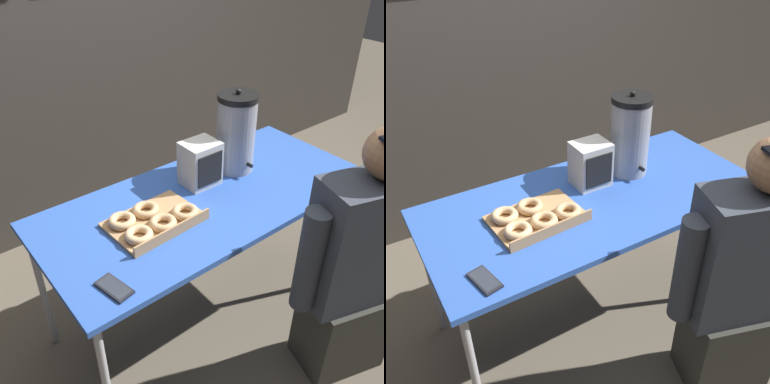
{
  "view_description": "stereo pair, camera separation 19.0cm",
  "coord_description": "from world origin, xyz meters",
  "views": [
    {
      "loc": [
        -1.07,
        -1.25,
        1.87
      ],
      "look_at": [
        -0.09,
        0.0,
        0.82
      ],
      "focal_mm": 40.0,
      "sensor_mm": 36.0,
      "label": 1
    },
    {
      "loc": [
        -0.91,
        -1.35,
        1.87
      ],
      "look_at": [
        -0.09,
        0.0,
        0.82
      ],
      "focal_mm": 40.0,
      "sensor_mm": 36.0,
      "label": 2
    }
  ],
  "objects": [
    {
      "name": "folding_table",
      "position": [
        0.0,
        0.0,
        0.71
      ],
      "size": [
        1.58,
        0.72,
        0.76
      ],
      "color": "#2D56B2",
      "rests_on": "ground"
    },
    {
      "name": "ground_plane",
      "position": [
        0.0,
        0.0,
        0.0
      ],
      "size": [
        12.0,
        12.0,
        0.0
      ],
      "primitive_type": "plane",
      "color": "brown"
    },
    {
      "name": "back_wall",
      "position": [
        0.0,
        1.22,
        1.4
      ],
      "size": [
        6.0,
        0.11,
        2.79
      ],
      "color": "#38332D",
      "rests_on": "ground"
    },
    {
      "name": "cell_phone",
      "position": [
        -0.63,
        -0.24,
        0.76
      ],
      "size": [
        0.1,
        0.15,
        0.01
      ],
      "rotation": [
        0.0,
        0.0,
        0.2
      ],
      "color": "black",
      "rests_on": "folding_table"
    },
    {
      "name": "donut_box",
      "position": [
        -0.32,
        -0.02,
        0.78
      ],
      "size": [
        0.4,
        0.29,
        0.05
      ],
      "rotation": [
        0.0,
        0.0,
        0.06
      ],
      "color": "tan",
      "rests_on": "folding_table"
    },
    {
      "name": "coffee_urn",
      "position": [
        0.27,
        0.11,
        0.96
      ],
      "size": [
        0.2,
        0.22,
        0.42
      ],
      "color": "#939399",
      "rests_on": "folding_table"
    },
    {
      "name": "person_seated",
      "position": [
        0.31,
        -0.63,
        0.58
      ],
      "size": [
        0.61,
        0.36,
        1.25
      ],
      "rotation": [
        0.0,
        0.0,
        2.83
      ],
      "color": "#33332D",
      "rests_on": "ground"
    },
    {
      "name": "space_heater",
      "position": [
        0.05,
        0.11,
        0.87
      ],
      "size": [
        0.17,
        0.15,
        0.22
      ],
      "color": "silver",
      "rests_on": "folding_table"
    }
  ]
}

